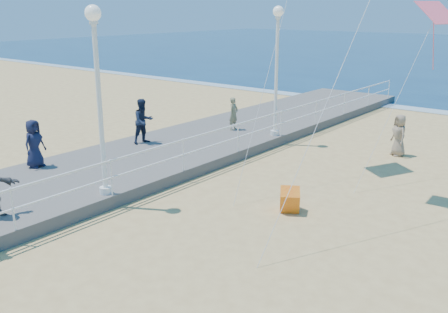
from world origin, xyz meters
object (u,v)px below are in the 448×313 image
Objects in this scene: beach_walker_c at (399,135)px; box_kite at (290,202)px; lamp_post_far at (277,58)px; spectator_4 at (34,143)px; lamp_post_mid at (98,82)px; spectator_6 at (234,114)px; spectator_7 at (143,121)px.

beach_walker_c is 2.76× the size of box_kite.
lamp_post_far is 8.16m from box_kite.
spectator_4 reaches higher than beach_walker_c.
lamp_post_far reaches higher than spectator_4.
beach_walker_c reaches higher than box_kite.
lamp_post_far is at bearing 90.00° from lamp_post_mid.
spectator_4 is (-3.92, -8.86, -2.44)m from lamp_post_far.
lamp_post_mid is 4.61m from spectator_4.
box_kite is at bearing -135.44° from spectator_6.
spectator_4 is 8.89m from box_kite.
spectator_6 is at bearing 106.22° from box_kite.
beach_walker_c is at bearing 55.16° from box_kite.
beach_walker_c is at bearing -78.18° from spectator_6.
spectator_6 is (-1.99, -0.31, -2.53)m from lamp_post_far.
spectator_7 is at bearing -127.85° from lamp_post_far.
spectator_7 is 2.99× the size of box_kite.
beach_walker_c is at bearing 65.87° from lamp_post_mid.
spectator_4 is 1.14× the size of spectator_6.
spectator_7 reaches higher than spectator_4.
box_kite is (-0.32, -7.58, -0.53)m from beach_walker_c.
lamp_post_mid is 3.21× the size of beach_walker_c.
lamp_post_mid is 9.00m from lamp_post_far.
lamp_post_mid is 1.00× the size of lamp_post_far.
lamp_post_far reaches higher than beach_walker_c.
lamp_post_far is 6.03m from spectator_7.
lamp_post_far is 3.22× the size of spectator_4.
spectator_7 is at bearing 156.78° from spectator_6.
spectator_4 is at bearing 163.21° from spectator_6.
lamp_post_mid is 11.97m from beach_walker_c.
spectator_7 is at bearing -102.65° from beach_walker_c.
spectator_6 is 8.60m from box_kite.
lamp_post_mid is at bearing -90.00° from lamp_post_far.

